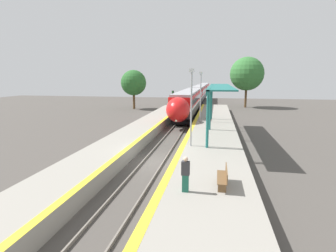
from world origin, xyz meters
TOP-DOWN VIEW (x-y plane):
  - ground_plane at (0.00, 0.00)m, footprint 120.00×120.00m
  - rail_left at (-0.72, 0.00)m, footprint 0.08×90.00m
  - rail_right at (0.72, 0.00)m, footprint 0.08×90.00m
  - train at (0.00, 46.33)m, footprint 2.80×72.71m
  - platform_right at (3.93, 0.00)m, footprint 4.50×64.00m
  - platform_left at (-3.32, 0.00)m, footprint 3.28×64.00m
  - platform_bench at (4.67, -5.57)m, footprint 0.44×1.79m
  - person_waiting at (3.00, -6.45)m, footprint 0.36×0.22m
  - railway_signal at (-2.14, 21.20)m, footprint 0.28×0.28m
  - lamppost_near at (2.46, 1.46)m, footprint 0.36×0.20m
  - lamppost_mid at (2.46, 12.41)m, footprint 0.36×0.20m
  - station_canopy at (4.22, 7.81)m, footprint 2.02×16.31m
  - background_tree_left at (-11.13, 30.36)m, footprint 4.72×4.72m
  - background_tree_right at (9.93, 36.84)m, footprint 6.53×6.53m

SIDE VIEW (x-z plane):
  - ground_plane at x=0.00m, z-range 0.00..0.00m
  - rail_left at x=-0.72m, z-range 0.00..0.15m
  - rail_right at x=0.72m, z-range 0.00..0.15m
  - platform_right at x=3.93m, z-range 0.00..0.95m
  - platform_left at x=-3.32m, z-range 0.00..0.95m
  - platform_bench at x=4.67m, z-range 0.98..1.87m
  - person_waiting at x=3.00m, z-range 0.96..2.56m
  - train at x=0.00m, z-range 0.28..4.17m
  - railway_signal at x=-2.14m, z-range 0.47..4.43m
  - lamppost_near at x=2.46m, z-range 1.33..6.89m
  - lamppost_mid at x=2.46m, z-range 1.33..6.89m
  - station_canopy at x=4.22m, z-range 2.74..6.93m
  - background_tree_left at x=-11.13m, z-range 1.26..8.54m
  - background_tree_right at x=9.93m, z-range 1.65..11.51m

